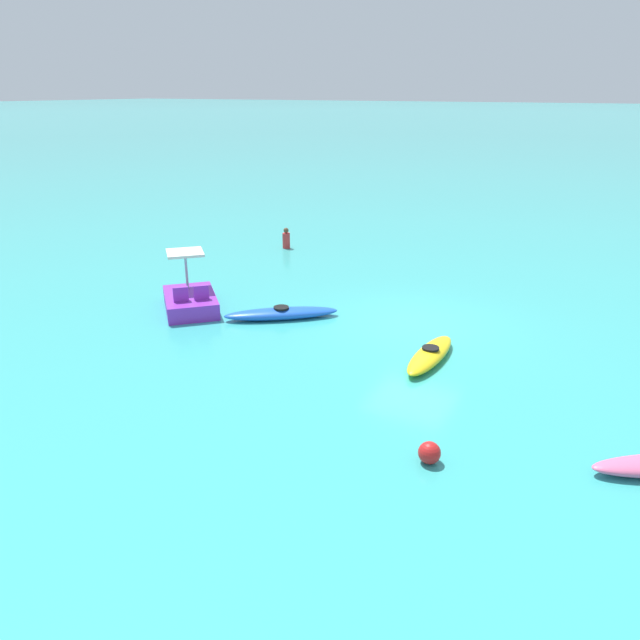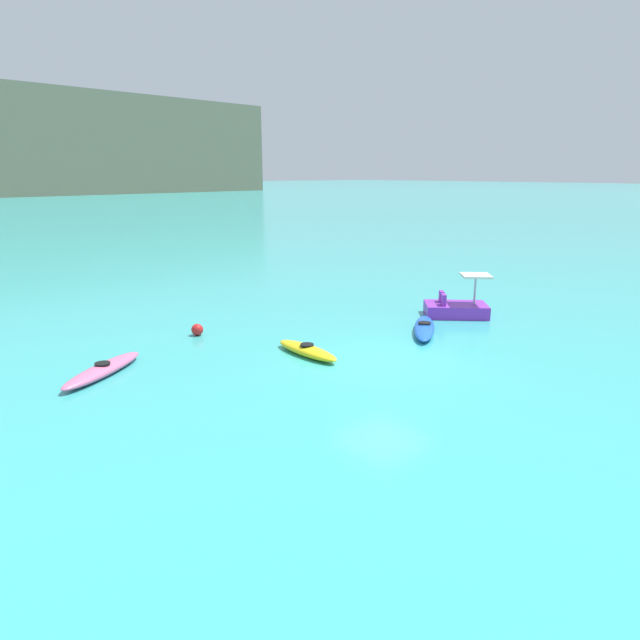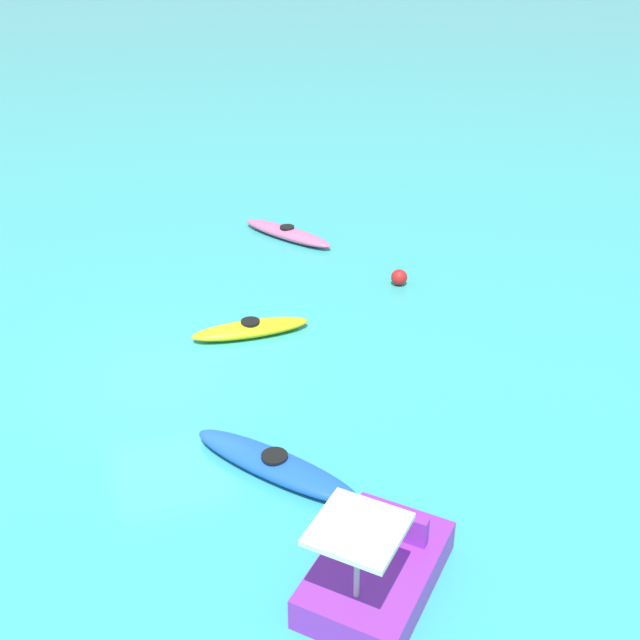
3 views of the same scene
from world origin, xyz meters
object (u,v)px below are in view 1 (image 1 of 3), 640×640
object	(u,v)px
buoy_red	(429,453)
person_near_shore	(286,239)
kayak_yellow	(430,355)
kayak_blue	(281,313)
pedal_boat_purple	(190,299)

from	to	relation	value
buoy_red	person_near_shore	xyz separation A→B (m)	(10.75, -12.24, 0.18)
kayak_yellow	buoy_red	xyz separation A→B (m)	(-1.49, 4.25, 0.05)
kayak_blue	person_near_shore	bearing A→B (deg)	-58.90
buoy_red	kayak_blue	bearing A→B (deg)	-37.95
kayak_blue	pedal_boat_purple	xyz separation A→B (m)	(2.86, 0.71, 0.17)
kayak_yellow	pedal_boat_purple	size ratio (longest dim) A/B	0.97
kayak_blue	person_near_shore	xyz separation A→B (m)	(4.39, -7.28, 0.22)
buoy_red	person_near_shore	distance (m)	16.29
kayak_blue	kayak_yellow	xyz separation A→B (m)	(-4.87, 0.70, 0.00)
buoy_red	kayak_yellow	bearing A→B (deg)	-70.70
pedal_boat_purple	buoy_red	distance (m)	10.15
person_near_shore	buoy_red	bearing A→B (deg)	131.29
kayak_yellow	person_near_shore	world-z (taller)	person_near_shore
pedal_boat_purple	person_near_shore	distance (m)	8.14
person_near_shore	kayak_yellow	bearing A→B (deg)	139.23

